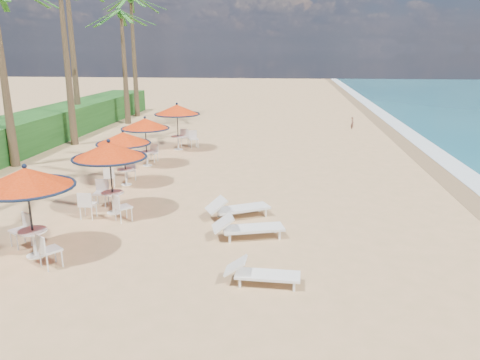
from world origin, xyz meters
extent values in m
plane|color=tan|center=(0.00, 0.00, 0.00)|extent=(160.00, 160.00, 0.00)
cube|color=white|center=(9.30, 10.00, 0.00)|extent=(1.20, 140.00, 0.04)
cube|color=olive|center=(8.40, 10.00, 0.00)|extent=(1.40, 140.00, 0.02)
cube|color=#194716|center=(-13.50, 11.00, 0.90)|extent=(3.00, 40.00, 1.80)
cylinder|color=black|center=(-5.41, -0.26, 1.24)|extent=(0.05, 0.05, 2.49)
cone|color=red|center=(-5.41, -0.26, 2.22)|extent=(2.49, 2.49, 0.54)
torus|color=black|center=(-5.41, -0.26, 1.97)|extent=(2.49, 2.49, 0.08)
sphere|color=black|center=(-5.41, -0.26, 2.53)|extent=(0.13, 0.13, 0.13)
cylinder|color=white|center=(-5.41, -0.26, 0.74)|extent=(0.76, 0.76, 0.04)
cylinder|color=white|center=(-5.41, -0.26, 0.38)|extent=(0.09, 0.09, 0.76)
cylinder|color=black|center=(-4.55, 3.32, 1.24)|extent=(0.05, 0.05, 2.48)
cone|color=red|center=(-4.55, 3.32, 2.21)|extent=(2.48, 2.48, 0.54)
torus|color=black|center=(-4.55, 3.32, 1.96)|extent=(2.48, 2.48, 0.08)
sphere|color=black|center=(-4.55, 3.32, 2.52)|extent=(0.13, 0.13, 0.13)
cylinder|color=white|center=(-4.55, 3.32, 0.73)|extent=(0.76, 0.76, 0.04)
cylinder|color=white|center=(-4.55, 3.32, 0.38)|extent=(0.09, 0.09, 0.76)
cylinder|color=black|center=(-5.30, 6.73, 1.11)|extent=(0.05, 0.05, 2.22)
cone|color=red|center=(-5.30, 6.73, 1.98)|extent=(2.22, 2.22, 0.48)
torus|color=black|center=(-5.30, 6.73, 1.76)|extent=(2.22, 2.22, 0.07)
sphere|color=black|center=(-5.30, 6.73, 2.26)|extent=(0.12, 0.12, 0.12)
cylinder|color=white|center=(-5.30, 6.73, 0.66)|extent=(0.68, 0.68, 0.04)
cylinder|color=white|center=(-5.30, 6.73, 0.34)|extent=(0.08, 0.08, 0.68)
cylinder|color=black|center=(-5.42, 10.05, 1.15)|extent=(0.05, 0.05, 2.30)
cone|color=red|center=(-5.42, 10.05, 2.05)|extent=(2.30, 2.30, 0.50)
torus|color=black|center=(-5.42, 10.05, 1.82)|extent=(2.30, 2.30, 0.07)
sphere|color=black|center=(-5.42, 10.05, 2.34)|extent=(0.12, 0.12, 0.12)
cylinder|color=white|center=(-5.42, 10.05, 0.68)|extent=(0.70, 0.70, 0.04)
cylinder|color=white|center=(-5.42, 10.05, 0.35)|extent=(0.08, 0.08, 0.70)
cylinder|color=black|center=(-4.80, 13.88, 1.26)|extent=(0.05, 0.05, 2.52)
cone|color=red|center=(-4.80, 13.88, 2.24)|extent=(2.52, 2.52, 0.55)
torus|color=black|center=(-4.80, 13.88, 1.99)|extent=(2.52, 2.52, 0.08)
sphere|color=black|center=(-4.80, 13.88, 2.56)|extent=(0.13, 0.13, 0.13)
cylinder|color=white|center=(-4.80, 13.88, 0.74)|extent=(0.77, 0.77, 0.04)
cylinder|color=white|center=(-4.80, 13.88, 0.38)|extent=(0.09, 0.09, 0.77)
cube|color=white|center=(0.98, -1.19, 0.25)|extent=(1.56, 0.61, 0.06)
cube|color=white|center=(0.20, -1.17, 0.46)|extent=(0.53, 0.58, 0.38)
cube|color=white|center=(0.98, -1.19, 0.11)|extent=(0.05, 0.05, 0.22)
cube|color=white|center=(0.40, 1.67, 0.30)|extent=(1.93, 1.14, 0.07)
cube|color=white|center=(-0.47, 1.42, 0.54)|extent=(0.77, 0.80, 0.45)
cube|color=white|center=(0.40, 1.67, 0.13)|extent=(0.06, 0.06, 0.26)
cube|color=white|center=(-0.11, 3.42, 0.30)|extent=(1.94, 1.45, 0.08)
cube|color=white|center=(-0.92, 2.99, 0.54)|extent=(0.85, 0.88, 0.46)
cube|color=white|center=(-0.11, 3.42, 0.13)|extent=(0.06, 0.06, 0.26)
cone|color=brown|center=(-11.73, 9.31, 4.09)|extent=(0.44, 0.44, 8.18)
cone|color=brown|center=(-11.26, 14.71, 4.54)|extent=(0.44, 0.44, 9.07)
cone|color=brown|center=(-13.04, 19.35, 5.86)|extent=(0.44, 0.44, 11.71)
cone|color=brown|center=(-10.80, 22.78, 3.90)|extent=(0.44, 0.44, 7.80)
sphere|color=#26631C|center=(-10.80, 22.78, 7.80)|extent=(0.56, 0.56, 0.56)
cone|color=brown|center=(-11.39, 26.82, 4.60)|extent=(0.44, 0.44, 9.19)
sphere|color=#26631C|center=(-11.39, 26.82, 9.19)|extent=(0.56, 0.56, 0.56)
imported|color=brown|center=(5.74, 21.92, 0.46)|extent=(0.30, 0.38, 0.93)
camera|label=1|loc=(1.41, -11.32, 5.45)|focal=35.00mm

